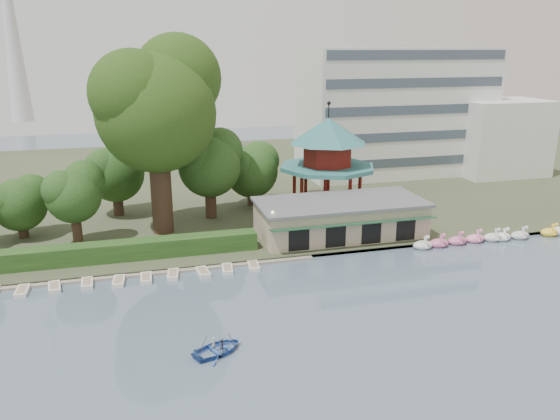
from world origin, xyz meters
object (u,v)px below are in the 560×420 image
object	(u,v)px
boathouse	(340,217)
big_tree	(157,102)
dock	(139,273)
rowboat_with_passengers	(218,346)
pavilion	(328,155)

from	to	relation	value
boathouse	big_tree	bearing A→B (deg)	161.68
boathouse	dock	bearing A→B (deg)	-167.76
dock	boathouse	world-z (taller)	boathouse
rowboat_with_passengers	boathouse	bearing A→B (deg)	50.33
dock	pavilion	xyz separation A→B (m)	(24.00, 14.80, 7.36)
pavilion	big_tree	bearing A→B (deg)	-169.68
boathouse	big_tree	world-z (taller)	big_tree
boathouse	rowboat_with_passengers	distance (m)	26.52
boathouse	big_tree	distance (m)	23.47
dock	rowboat_with_passengers	bearing A→B (deg)	-71.86
dock	rowboat_with_passengers	xyz separation A→B (m)	(5.11, -15.59, 0.43)
pavilion	big_tree	distance (m)	22.44
big_tree	rowboat_with_passengers	distance (m)	30.30
pavilion	rowboat_with_passengers	bearing A→B (deg)	-121.86
pavilion	big_tree	size ratio (longest dim) A/B	0.62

